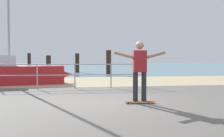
{
  "coord_description": "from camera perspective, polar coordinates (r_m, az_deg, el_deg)",
  "views": [
    {
      "loc": [
        -0.95,
        -7.29,
        1.26
      ],
      "look_at": [
        0.43,
        2.0,
        0.9
      ],
      "focal_mm": 41.76,
      "sensor_mm": 36.0,
      "label": 1
    }
  ],
  "objects": [
    {
      "name": "beach_strip",
      "position": [
        14.37,
        -4.64,
        -2.84
      ],
      "size": [
        24.0,
        6.0,
        0.04
      ],
      "primitive_type": "cube",
      "color": "tan",
      "rests_on": "ground"
    },
    {
      "name": "groyne_post_3",
      "position": [
        20.1,
        -0.75,
        1.32
      ],
      "size": [
        0.39,
        0.39,
        1.9
      ],
      "primitive_type": "cylinder",
      "color": "#332319",
      "rests_on": "ground"
    },
    {
      "name": "sailboat",
      "position": [
        13.33,
        -19.57,
        -1.08
      ],
      "size": [
        5.07,
        2.2,
        5.76
      ],
      "color": "#B21E23",
      "rests_on": "ground"
    },
    {
      "name": "sea_surface",
      "position": [
        42.32,
        -7.17,
        0.47
      ],
      "size": [
        72.0,
        50.0,
        0.04
      ],
      "primitive_type": "cube",
      "color": "slate",
      "rests_on": "ground"
    },
    {
      "name": "skateboard",
      "position": [
        7.31,
        6.06,
        -7.2
      ],
      "size": [
        0.81,
        0.23,
        0.08
      ],
      "color": "brown",
      "rests_on": "ground"
    },
    {
      "name": "railing_fence",
      "position": [
        11.13,
        -19.95,
        -0.85
      ],
      "size": [
        10.68,
        0.05,
        1.05
      ],
      "color": "#9EA0A5",
      "rests_on": "ground"
    },
    {
      "name": "groyne_post_1",
      "position": [
        21.9,
        -13.73,
        0.82
      ],
      "size": [
        0.39,
        0.39,
        1.52
      ],
      "primitive_type": "cylinder",
      "color": "#332319",
      "rests_on": "ground"
    },
    {
      "name": "groyne_post_2",
      "position": [
        23.42,
        -7.62,
        1.2
      ],
      "size": [
        0.36,
        0.36,
        1.72
      ],
      "primitive_type": "cylinder",
      "color": "#332319",
      "rests_on": "ground"
    },
    {
      "name": "groyne_post_0",
      "position": [
        27.28,
        -17.68,
        1.34
      ],
      "size": [
        0.33,
        0.33,
        1.8
      ],
      "primitive_type": "cylinder",
      "color": "#332319",
      "rests_on": "ground"
    },
    {
      "name": "skateboarder",
      "position": [
        7.22,
        6.09,
        0.26
      ],
      "size": [
        1.45,
        0.22,
        1.65
      ],
      "color": "#26262B",
      "rests_on": "skateboard"
    },
    {
      "name": "ground_plane",
      "position": [
        6.48,
        0.13,
        -9.01
      ],
      "size": [
        24.0,
        10.0,
        0.04
      ],
      "primitive_type": "cube",
      "color": "#605B56",
      "rests_on": "ground"
    }
  ]
}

